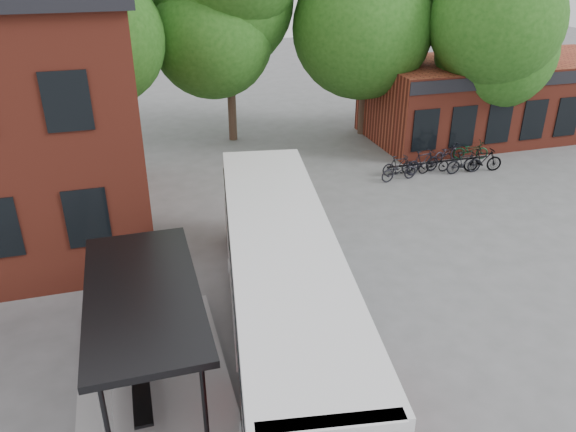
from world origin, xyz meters
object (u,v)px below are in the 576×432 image
object	(u,v)px
bus_shelter	(149,343)
bicycle_6	(471,150)
bicycle_0	(399,171)
bicycle_7	(483,160)
bicycle_2	(434,164)
city_bus	(282,288)
bicycle_1	(398,165)
bicycle_4	(447,152)
bicycle_3	(423,162)
bicycle_5	(464,163)

from	to	relation	value
bus_shelter	bicycle_6	xyz separation A→B (m)	(15.98, 11.76, -1.00)
bicycle_0	bicycle_7	size ratio (longest dim) A/B	0.97
bicycle_2	city_bus	bearing A→B (deg)	133.48
bicycle_1	bicycle_4	distance (m)	3.20
city_bus	bicycle_0	xyz separation A→B (m)	(7.95, 9.15, -1.11)
bicycle_4	bicycle_6	distance (m)	1.28
bicycle_7	bicycle_2	bearing A→B (deg)	88.19
bicycle_1	bicycle_3	world-z (taller)	bicycle_3
city_bus	bicycle_1	xyz separation A→B (m)	(8.22, 9.75, -1.11)
bicycle_0	bicycle_7	world-z (taller)	bicycle_7
bicycle_6	bicycle_5	bearing A→B (deg)	154.07
city_bus	bicycle_1	world-z (taller)	city_bus
bicycle_3	bicycle_7	xyz separation A→B (m)	(2.77, -0.55, -0.01)
city_bus	bicycle_7	bearing A→B (deg)	45.60
bicycle_6	bus_shelter	bearing A→B (deg)	141.42
bicycle_1	bicycle_4	bearing A→B (deg)	-72.69
bicycle_2	bicycle_7	distance (m)	2.29
bus_shelter	bicycle_2	distance (m)	17.10
city_bus	bicycle_7	distance (m)	15.18
bicycle_3	bicycle_6	bearing A→B (deg)	-83.36
city_bus	bicycle_2	bearing A→B (deg)	52.81
bicycle_0	bicycle_3	world-z (taller)	bicycle_3
bicycle_2	bicycle_4	world-z (taller)	bicycle_4
city_bus	bicycle_6	xyz separation A→B (m)	(12.55, 10.67, -1.13)
bicycle_0	bicycle_4	distance (m)	3.67
bicycle_2	bicycle_5	bearing A→B (deg)	-110.79
city_bus	bicycle_2	world-z (taller)	city_bus
bicycle_1	bicycle_7	xyz separation A→B (m)	(3.92, -0.69, 0.08)
bicycle_4	bicycle_5	size ratio (longest dim) A/B	0.99
bus_shelter	bicycle_0	world-z (taller)	bus_shelter
city_bus	bicycle_6	world-z (taller)	city_bus
bicycle_3	bicycle_6	distance (m)	3.35
bicycle_6	bicycle_3	bearing A→B (deg)	123.47
bicycle_7	bicycle_4	bearing A→B (deg)	38.05
bicycle_2	bicycle_4	bearing A→B (deg)	-49.89
bicycle_1	bicycle_6	bearing A→B (deg)	-78.31
bicycle_0	bicycle_2	bearing A→B (deg)	-84.63
bicycle_6	bicycle_7	bearing A→B (deg)	-179.32
bicycle_1	bicycle_3	size ratio (longest dim) A/B	0.84
bus_shelter	city_bus	world-z (taller)	city_bus
bicycle_1	bicycle_5	world-z (taller)	bicycle_5
bus_shelter	bicycle_5	xyz separation A→B (m)	(14.60, 10.17, -0.94)
city_bus	bicycle_0	bearing A→B (deg)	57.87
bicycle_1	bicycle_2	bearing A→B (deg)	-97.09
bicycle_0	bicycle_4	bearing A→B (deg)	-70.83
bus_shelter	bicycle_3	xyz separation A→B (m)	(12.80, 10.71, -0.89)
bicycle_2	bicycle_5	distance (m)	1.35
bicycle_0	bicycle_4	world-z (taller)	bicycle_0
bicycle_7	city_bus	bearing A→B (deg)	137.23
bicycle_2	bicycle_7	size ratio (longest dim) A/B	0.85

